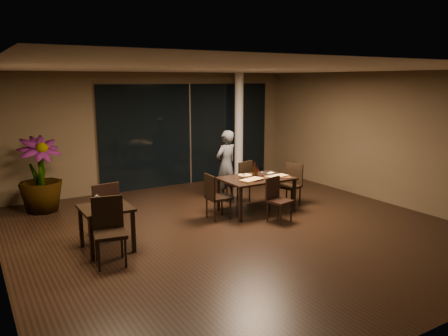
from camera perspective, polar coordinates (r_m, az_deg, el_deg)
ground at (r=8.40m, az=1.73°, el=-8.07°), size 8.00×8.00×0.00m
wall_back at (r=11.60m, az=-9.17°, el=4.84°), size 8.00×0.10×3.00m
wall_front at (r=5.19m, az=26.92°, el=-4.39°), size 8.00×0.10×3.00m
wall_right at (r=10.75m, az=20.27°, el=3.77°), size 0.10×8.00×3.00m
ceiling at (r=7.92m, az=1.86°, el=13.00°), size 8.00×8.00×0.04m
window_panel at (r=11.95m, az=-4.52°, el=4.42°), size 5.00×0.06×2.70m
column at (r=12.35m, az=1.95°, el=5.38°), size 0.24×0.24×3.00m
main_table at (r=9.39m, az=4.24°, el=-1.70°), size 1.50×1.00×0.75m
side_table at (r=7.52m, az=-15.17°, el=-5.82°), size 0.80×0.80×0.75m
chair_main_far at (r=10.05m, az=2.27°, el=-1.51°), size 0.57×0.57×0.99m
chair_main_near at (r=8.85m, az=6.89°, el=-3.76°), size 0.49×0.49×0.89m
chair_main_left at (r=8.86m, az=-1.22°, el=-3.46°), size 0.45×0.45×0.94m
chair_main_right at (r=10.00m, az=8.79°, el=-1.85°), size 0.55×0.55×0.94m
chair_side_far at (r=8.05m, az=-15.39°, el=-5.01°), size 0.52×0.52×1.04m
chair_side_near at (r=7.02m, az=-14.79°, el=-7.44°), size 0.56×0.56×1.04m
diner at (r=10.28m, az=0.27°, el=0.35°), size 0.64×0.50×1.65m
potted_plant at (r=10.12m, az=-22.89°, el=-0.81°), size 1.06×1.06×1.63m
pizza_board_left at (r=9.06m, az=3.65°, el=-1.64°), size 0.55×0.39×0.01m
pizza_board_right at (r=9.43m, az=7.02°, el=-1.18°), size 0.62×0.48×0.01m
oblong_pizza_left at (r=9.06m, az=3.65°, el=-1.54°), size 0.52×0.33×0.02m
oblong_pizza_right at (r=9.43m, az=7.02°, el=-1.08°), size 0.47×0.26×0.02m
round_pizza at (r=9.54m, az=2.76°, el=-0.96°), size 0.29×0.29×0.01m
bottle_a at (r=9.34m, az=3.93°, el=-0.37°), size 0.06×0.06×0.29m
bottle_b at (r=9.34m, az=4.40°, el=-0.52°), size 0.05×0.05×0.25m
bottle_c at (r=9.45m, az=4.00°, el=-0.14°), size 0.07×0.07×0.32m
tumbler_left at (r=9.30m, az=2.47°, el=-1.01°), size 0.08×0.08×0.10m
tumbler_right at (r=9.55m, az=5.16°, el=-0.72°), size 0.08×0.08×0.10m
napkin_near at (r=9.65m, az=7.15°, el=-0.90°), size 0.20×0.16×0.01m
napkin_far at (r=9.85m, az=6.17°, el=-0.62°), size 0.20×0.15×0.01m
wine_glass_a at (r=7.48m, az=-16.21°, el=-4.17°), size 0.09×0.09×0.20m
wine_glass_b at (r=7.49m, az=-14.18°, el=-4.19°), size 0.07×0.07×0.17m
side_napkin at (r=7.27m, az=-14.37°, el=-5.28°), size 0.21×0.17×0.01m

